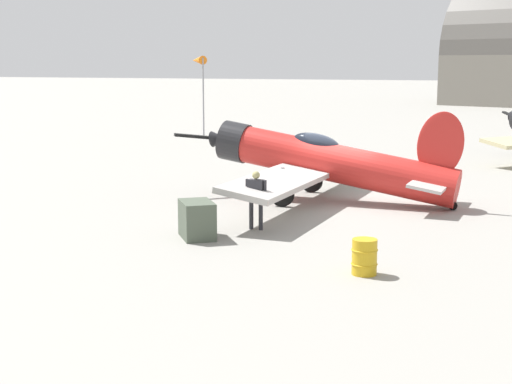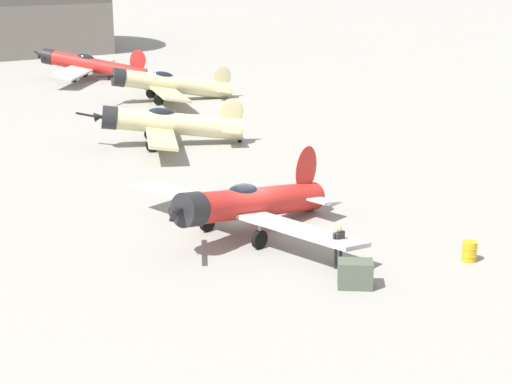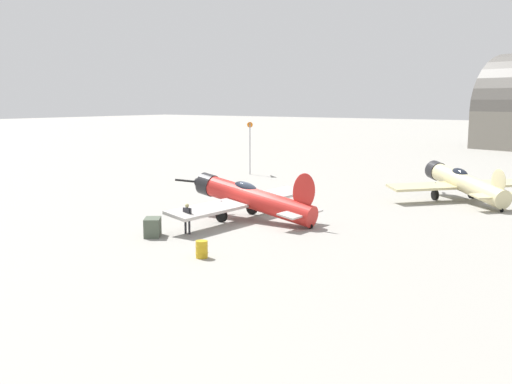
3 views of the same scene
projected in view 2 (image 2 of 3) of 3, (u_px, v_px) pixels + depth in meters
ground_plane at (256, 231)px, 35.94m from camera, size 400.00×400.00×0.00m
airplane_foreground at (249, 204)px, 35.20m from camera, size 10.23×12.45×3.32m
airplane_mid_apron at (167, 123)px, 50.62m from camera, size 8.97×9.56×2.94m
airplane_far_line at (168, 84)px, 64.94m from camera, size 10.56×11.47×3.06m
airplane_outer_stand at (90, 65)px, 75.00m from camera, size 11.65×10.41×3.11m
ground_crew_mechanic at (339, 243)px, 31.63m from camera, size 0.66×0.26×1.70m
equipment_crate at (355, 274)px, 29.98m from camera, size 1.43×1.51×1.02m
fuel_drum at (469, 251)px, 32.46m from camera, size 0.61×0.61×0.82m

